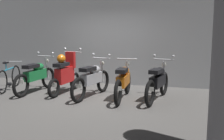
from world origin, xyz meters
TOP-DOWN VIEW (x-y plane):
  - ground_plane at (0.00, 0.00)m, footprint 80.00×80.00m
  - back_wall at (0.00, 2.15)m, footprint 16.00×0.30m
  - motorbike_slot_0 at (-1.76, 0.26)m, footprint 0.59×1.95m
  - motorbike_slot_1 at (-0.88, 0.36)m, footprint 0.59×1.68m
  - motorbike_slot_2 at (0.01, 0.17)m, footprint 0.63×1.93m
  - motorbike_slot_3 at (0.88, 0.16)m, footprint 0.56×1.95m
  - motorbike_slot_4 at (1.77, 0.29)m, footprint 0.60×1.94m
  - bicycle at (-2.71, 0.32)m, footprint 0.58×1.69m

SIDE VIEW (x-z plane):
  - ground_plane at x=0.00m, z-range 0.00..0.00m
  - bicycle at x=-2.71m, z-range -0.08..0.80m
  - motorbike_slot_3 at x=0.88m, z-range -0.03..1.01m
  - motorbike_slot_0 at x=-1.76m, z-range -0.08..1.07m
  - motorbike_slot_2 at x=0.01m, z-range -0.08..1.07m
  - motorbike_slot_4 at x=1.77m, z-range -0.08..1.07m
  - motorbike_slot_1 at x=-0.88m, z-range -0.08..1.21m
  - back_wall at x=0.00m, z-range 0.00..3.17m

